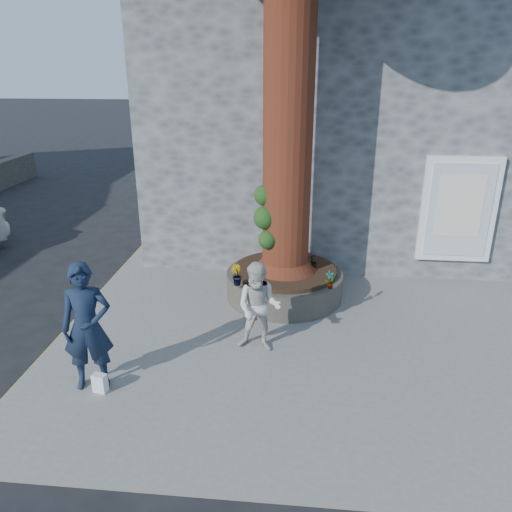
{
  "coord_description": "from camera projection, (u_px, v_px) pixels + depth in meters",
  "views": [
    {
      "loc": [
        1.13,
        -7.12,
        4.53
      ],
      "look_at": [
        0.3,
        1.27,
        1.25
      ],
      "focal_mm": 35.0,
      "sensor_mm": 36.0,
      "label": 1
    }
  ],
  "objects": [
    {
      "name": "woman",
      "position": [
        259.0,
        307.0,
        7.96
      ],
      "size": [
        0.8,
        0.65,
        1.51
      ],
      "primitive_type": "imported",
      "rotation": [
        0.0,
        0.0,
        -0.12
      ],
      "color": "beige",
      "rests_on": "pavement"
    },
    {
      "name": "yellow_line",
      "position": [
        81.0,
        315.0,
        9.55
      ],
      "size": [
        0.1,
        30.0,
        0.01
      ],
      "primitive_type": "cube",
      "color": "yellow",
      "rests_on": "ground"
    },
    {
      "name": "ground",
      "position": [
        231.0,
        352.0,
        8.34
      ],
      "size": [
        120.0,
        120.0,
        0.0
      ],
      "primitive_type": "plane",
      "color": "black",
      "rests_on": "ground"
    },
    {
      "name": "planter",
      "position": [
        284.0,
        283.0,
        9.98
      ],
      "size": [
        2.3,
        2.3,
        0.6
      ],
      "color": "black",
      "rests_on": "pavement"
    },
    {
      "name": "plant_a",
      "position": [
        330.0,
        280.0,
        8.94
      ],
      "size": [
        0.22,
        0.19,
        0.34
      ],
      "primitive_type": "imported",
      "rotation": [
        0.0,
        0.0,
        0.5
      ],
      "color": "gray",
      "rests_on": "planter"
    },
    {
      "name": "shopping_bag",
      "position": [
        100.0,
        383.0,
        7.11
      ],
      "size": [
        0.22,
        0.16,
        0.28
      ],
      "primitive_type": "cube",
      "rotation": [
        0.0,
        0.0,
        -0.23
      ],
      "color": "white",
      "rests_on": "pavement"
    },
    {
      "name": "plant_c",
      "position": [
        312.0,
        261.0,
        9.8
      ],
      "size": [
        0.25,
        0.25,
        0.31
      ],
      "primitive_type": "imported",
      "rotation": [
        0.0,
        0.0,
        3.78
      ],
      "color": "gray",
      "rests_on": "planter"
    },
    {
      "name": "stone_shop",
      "position": [
        357.0,
        116.0,
        13.64
      ],
      "size": [
        10.3,
        8.3,
        6.3
      ],
      "color": "#4D5052",
      "rests_on": "ground"
    },
    {
      "name": "pavement",
      "position": [
        320.0,
        324.0,
        9.11
      ],
      "size": [
        9.0,
        8.0,
        0.12
      ],
      "primitive_type": "cube",
      "color": "slate",
      "rests_on": "ground"
    },
    {
      "name": "plant_d",
      "position": [
        288.0,
        247.0,
        10.6
      ],
      "size": [
        0.36,
        0.36,
        0.3
      ],
      "primitive_type": "imported",
      "rotation": [
        0.0,
        0.0,
        5.5
      ],
      "color": "gray",
      "rests_on": "planter"
    },
    {
      "name": "man",
      "position": [
        87.0,
        327.0,
        6.97
      ],
      "size": [
        0.79,
        0.62,
        1.91
      ],
      "primitive_type": "imported",
      "rotation": [
        0.0,
        0.0,
        0.25
      ],
      "color": "#121F34",
      "rests_on": "pavement"
    },
    {
      "name": "plant_b",
      "position": [
        236.0,
        275.0,
        9.08
      ],
      "size": [
        0.29,
        0.29,
        0.38
      ],
      "primitive_type": "imported",
      "rotation": [
        0.0,
        0.0,
        2.52
      ],
      "color": "gray",
      "rests_on": "planter"
    }
  ]
}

